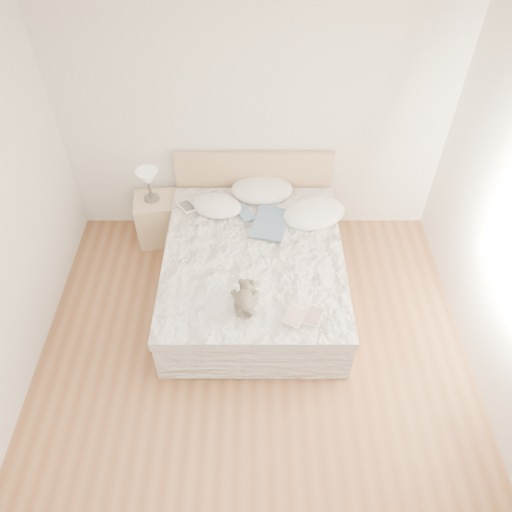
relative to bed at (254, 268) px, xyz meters
name	(u,v)px	position (x,y,z in m)	size (l,w,h in m)	color
floor	(254,390)	(0.00, -1.19, -0.31)	(4.00, 4.50, 0.00)	brown
ceiling	(252,116)	(0.00, -1.19, 2.39)	(4.00, 4.50, 0.00)	white
wall_back	(254,120)	(0.00, 1.06, 1.04)	(4.00, 0.02, 2.70)	silver
bed	(254,268)	(0.00, 0.00, 0.00)	(1.72, 2.14, 1.00)	tan
nightstand	(158,219)	(-1.08, 0.76, -0.03)	(0.45, 0.40, 0.56)	tan
table_lamp	(148,179)	(-1.10, 0.78, 0.52)	(0.28, 0.28, 0.37)	#504C45
pillow_left	(217,206)	(-0.39, 0.57, 0.33)	(0.53, 0.37, 0.16)	white
pillow_middle	(262,190)	(0.09, 0.84, 0.33)	(0.67, 0.47, 0.20)	white
pillow_right	(314,213)	(0.62, 0.45, 0.33)	(0.66, 0.46, 0.20)	white
blouse	(270,223)	(0.17, 0.31, 0.32)	(0.52, 0.56, 0.02)	#36526F
photo_book	(194,207)	(-0.62, 0.56, 0.32)	(0.31, 0.21, 0.02)	white
childrens_book	(304,316)	(0.43, -0.86, 0.32)	(0.32, 0.22, 0.02)	beige
teddy_bear	(244,305)	(-0.08, -0.75, 0.34)	(0.22, 0.31, 0.16)	brown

